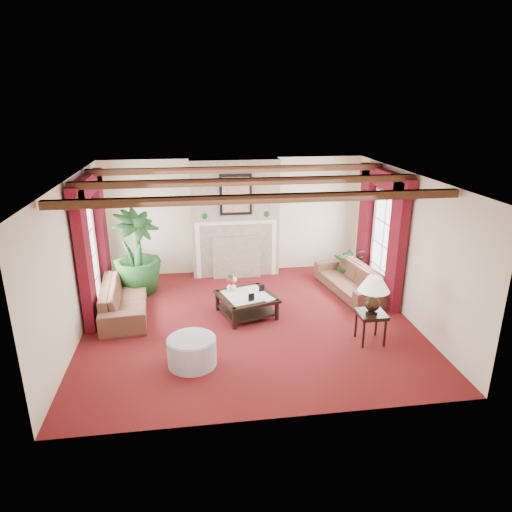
{
  "coord_description": "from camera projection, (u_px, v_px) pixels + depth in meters",
  "views": [
    {
      "loc": [
        -0.94,
        -7.61,
        3.97
      ],
      "look_at": [
        0.18,
        0.4,
        1.16
      ],
      "focal_mm": 32.0,
      "sensor_mm": 36.0,
      "label": 1
    }
  ],
  "objects": [
    {
      "name": "potted_palm",
      "position": [
        138.0,
        270.0,
        9.71
      ],
      "size": [
        2.79,
        2.79,
        1.0
      ],
      "primitive_type": "imported",
      "rotation": [
        0.0,
        0.0,
        0.77
      ],
      "color": "black",
      "rests_on": "ground"
    },
    {
      "name": "coffee_table",
      "position": [
        247.0,
        305.0,
        8.77
      ],
      "size": [
        1.24,
        1.24,
        0.41
      ],
      "primitive_type": null,
      "rotation": [
        0.0,
        0.0,
        0.3
      ],
      "color": "black",
      "rests_on": "ground"
    },
    {
      "name": "curtains_right",
      "position": [
        386.0,
        174.0,
        9.02
      ],
      "size": [
        0.2,
        2.4,
        2.55
      ],
      "primitive_type": null,
      "color": "#4C0A14",
      "rests_on": "ground"
    },
    {
      "name": "ceiling",
      "position": [
        249.0,
        178.0,
        7.66
      ],
      "size": [
        6.0,
        6.0,
        0.0
      ],
      "primitive_type": "plane",
      "rotation": [
        3.14,
        0.0,
        0.0
      ],
      "color": "white",
      "rests_on": "floor"
    },
    {
      "name": "right_wall",
      "position": [
        408.0,
        247.0,
        8.5
      ],
      "size": [
        0.02,
        5.5,
        2.7
      ],
      "primitive_type": "cube",
      "color": "beige",
      "rests_on": "ground"
    },
    {
      "name": "side_table",
      "position": [
        370.0,
        327.0,
        7.78
      ],
      "size": [
        0.5,
        0.5,
        0.55
      ],
      "primitive_type": null,
      "rotation": [
        0.0,
        0.0,
        -0.08
      ],
      "color": "black",
      "rests_on": "ground"
    },
    {
      "name": "ottoman",
      "position": [
        192.0,
        352.0,
        7.12
      ],
      "size": [
        0.76,
        0.76,
        0.45
      ],
      "primitive_type": "cylinder",
      "color": "#A3A2B8",
      "rests_on": "ground"
    },
    {
      "name": "photo_frame_b",
      "position": [
        262.0,
        288.0,
        8.85
      ],
      "size": [
        0.11,
        0.04,
        0.14
      ],
      "primitive_type": null,
      "rotation": [
        0.0,
        0.0,
        0.14
      ],
      "color": "black",
      "rests_on": "coffee_table"
    },
    {
      "name": "back_wall",
      "position": [
        234.0,
        216.0,
        10.67
      ],
      "size": [
        6.0,
        0.02,
        2.7
      ],
      "primitive_type": "cube",
      "color": "beige",
      "rests_on": "ground"
    },
    {
      "name": "photo_frame_a",
      "position": [
        251.0,
        297.0,
        8.42
      ],
      "size": [
        0.12,
        0.05,
        0.16
      ],
      "primitive_type": null,
      "rotation": [
        0.0,
        0.0,
        0.26
      ],
      "color": "black",
      "rests_on": "coffee_table"
    },
    {
      "name": "ceiling_beams",
      "position": [
        249.0,
        182.0,
        7.68
      ],
      "size": [
        6.0,
        3.0,
        0.12
      ],
      "primitive_type": null,
      "color": "#341D10",
      "rests_on": "ceiling"
    },
    {
      "name": "table_lamp",
      "position": [
        373.0,
        294.0,
        7.58
      ],
      "size": [
        0.52,
        0.52,
        0.66
      ],
      "primitive_type": null,
      "color": "black",
      "rests_on": "side_table"
    },
    {
      "name": "french_door_right",
      "position": [
        389.0,
        195.0,
        9.17
      ],
      "size": [
        0.1,
        1.1,
        2.16
      ],
      "primitive_type": null,
      "color": "white",
      "rests_on": "ground"
    },
    {
      "name": "fireplace",
      "position": [
        234.0,
        159.0,
        10.04
      ],
      "size": [
        2.0,
        0.52,
        2.7
      ],
      "primitive_type": null,
      "color": "tan",
      "rests_on": "ground"
    },
    {
      "name": "sofa_left",
      "position": [
        124.0,
        293.0,
        8.78
      ],
      "size": [
        2.2,
        0.95,
        0.82
      ],
      "primitive_type": "imported",
      "rotation": [
        0.0,
        0.0,
        1.65
      ],
      "color": "#3A0F17",
      "rests_on": "ground"
    },
    {
      "name": "floor",
      "position": [
        249.0,
        322.0,
        8.54
      ],
      "size": [
        6.0,
        6.0,
        0.0
      ],
      "primitive_type": "plane",
      "color": "#480D0C",
      "rests_on": "ground"
    },
    {
      "name": "book",
      "position": [
        262.0,
        293.0,
        8.45
      ],
      "size": [
        0.23,
        0.19,
        0.29
      ],
      "primitive_type": "imported",
      "rotation": [
        0.0,
        0.0,
        0.44
      ],
      "color": "black",
      "rests_on": "coffee_table"
    },
    {
      "name": "small_plant",
      "position": [
        350.0,
        267.0,
        10.37
      ],
      "size": [
        1.33,
        1.35,
        0.66
      ],
      "primitive_type": "imported",
      "rotation": [
        0.0,
        0.0,
        -0.37
      ],
      "color": "black",
      "rests_on": "ground"
    },
    {
      "name": "french_door_left",
      "position": [
        82.0,
        204.0,
        8.39
      ],
      "size": [
        0.1,
        1.1,
        2.16
      ],
      "primitive_type": null,
      "color": "white",
      "rests_on": "ground"
    },
    {
      "name": "curtains_left",
      "position": [
        86.0,
        181.0,
        8.27
      ],
      "size": [
        0.2,
        2.4,
        2.55
      ],
      "primitive_type": null,
      "color": "#4C0A14",
      "rests_on": "ground"
    },
    {
      "name": "sofa_right",
      "position": [
        351.0,
        275.0,
        9.74
      ],
      "size": [
        2.22,
        1.25,
        0.79
      ],
      "primitive_type": "imported",
      "rotation": [
        0.0,
        0.0,
        -1.41
      ],
      "color": "#3A0F17",
      "rests_on": "ground"
    },
    {
      "name": "flower_vase",
      "position": [
        232.0,
        286.0,
        8.89
      ],
      "size": [
        0.32,
        0.32,
        0.18
      ],
      "primitive_type": "imported",
      "rotation": [
        0.0,
        0.0,
        -0.39
      ],
      "color": "silver",
      "rests_on": "coffee_table"
    },
    {
      "name": "left_wall",
      "position": [
        73.0,
        262.0,
        7.71
      ],
      "size": [
        0.02,
        5.5,
        2.7
      ],
      "primitive_type": "cube",
      "color": "beige",
      "rests_on": "ground"
    }
  ]
}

